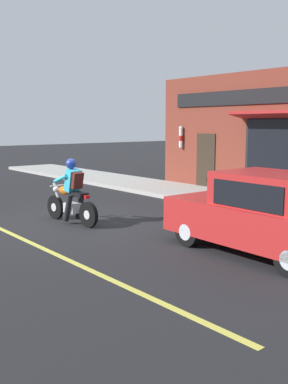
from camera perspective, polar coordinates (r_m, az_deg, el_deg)
The scene contains 5 objects.
ground_plane at distance 11.49m, azimuth -8.44°, elevation -3.80°, with size 80.00×80.00×0.00m, color black.
sidewalk_curb at distance 16.99m, azimuth 1.86°, elevation 0.56°, with size 2.60×22.00×0.14m, color #ADAAA3.
storefront_building at distance 15.28m, azimuth 16.38°, elevation 6.98°, with size 1.25×10.11×4.20m.
motorcycle_with_rider at distance 11.29m, azimuth -9.19°, elevation -0.54°, with size 0.60×2.02×1.62m.
car_hatchback at distance 8.76m, azimuth 14.84°, elevation -2.78°, with size 1.72×3.81×1.57m.
Camera 1 is at (-5.73, -9.65, 2.46)m, focal length 42.00 mm.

